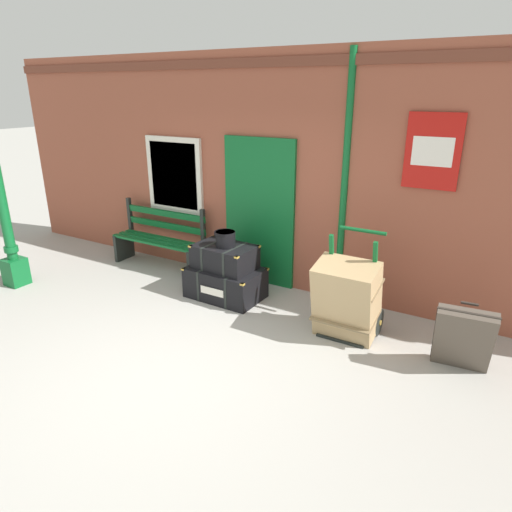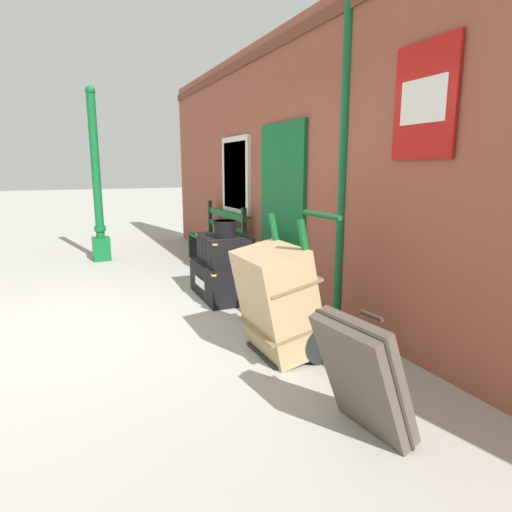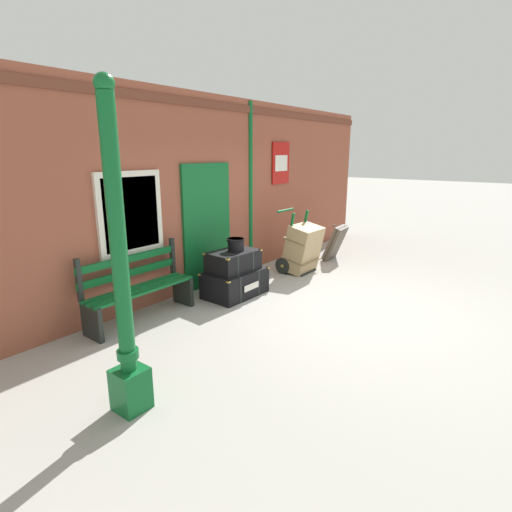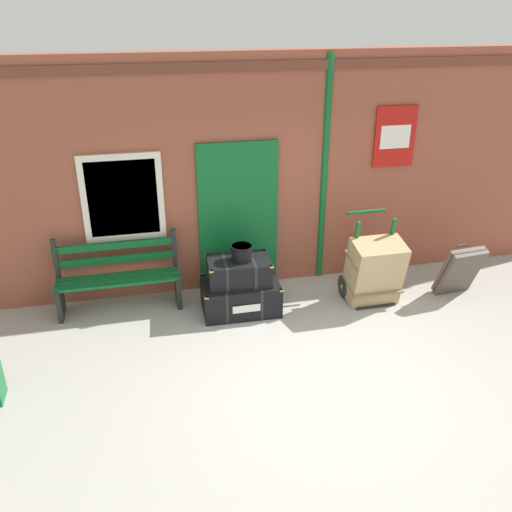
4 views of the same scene
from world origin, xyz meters
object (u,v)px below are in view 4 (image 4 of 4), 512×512
object	(u,v)px
large_brown_trunk	(374,271)
round_hatbox	(242,252)
suitcase_oxblood	(460,271)
porters_trolley	(368,279)
platform_bench	(119,278)
steamer_trunk_base	(240,296)
steamer_trunk_middle	(239,271)

from	to	relation	value
large_brown_trunk	round_hatbox	bearing A→B (deg)	173.64
large_brown_trunk	suitcase_oxblood	world-z (taller)	large_brown_trunk
round_hatbox	porters_trolley	size ratio (longest dim) A/B	0.24
round_hatbox	large_brown_trunk	world-z (taller)	large_brown_trunk
round_hatbox	large_brown_trunk	bearing A→B (deg)	-6.36
platform_bench	round_hatbox	xyz separation A→B (m)	(1.57, -0.45, 0.41)
steamer_trunk_base	round_hatbox	size ratio (longest dim) A/B	3.62
large_brown_trunk	suitcase_oxblood	bearing A→B (deg)	-3.43
porters_trolley	round_hatbox	bearing A→B (deg)	179.27
porters_trolley	suitcase_oxblood	distance (m)	1.27
round_hatbox	large_brown_trunk	size ratio (longest dim) A/B	0.30
steamer_trunk_middle	round_hatbox	distance (m)	0.28
steamer_trunk_base	suitcase_oxblood	bearing A→B (deg)	-5.25
steamer_trunk_base	large_brown_trunk	distance (m)	1.82
round_hatbox	platform_bench	bearing A→B (deg)	164.04
platform_bench	large_brown_trunk	size ratio (longest dim) A/B	1.68
porters_trolley	large_brown_trunk	size ratio (longest dim) A/B	1.26
steamer_trunk_base	round_hatbox	world-z (taller)	round_hatbox
steamer_trunk_base	suitcase_oxblood	size ratio (longest dim) A/B	1.35
platform_bench	suitcase_oxblood	xyz separation A→B (m)	(4.58, -0.72, -0.07)
porters_trolley	platform_bench	bearing A→B (deg)	171.95
round_hatbox	suitcase_oxblood	distance (m)	3.06
porters_trolley	large_brown_trunk	xyz separation A→B (m)	(-0.00, -0.17, 0.20)
platform_bench	steamer_trunk_base	xyz separation A→B (m)	(1.55, -0.44, -0.23)
platform_bench	steamer_trunk_base	distance (m)	1.63
steamer_trunk_middle	suitcase_oxblood	size ratio (longest dim) A/B	1.10
platform_bench	steamer_trunk_middle	bearing A→B (deg)	-15.43
steamer_trunk_middle	porters_trolley	xyz separation A→B (m)	(1.80, -0.05, -0.31)
suitcase_oxblood	porters_trolley	bearing A→B (deg)	168.68
large_brown_trunk	suitcase_oxblood	distance (m)	1.25
steamer_trunk_base	suitcase_oxblood	world-z (taller)	suitcase_oxblood
round_hatbox	porters_trolley	distance (m)	1.86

